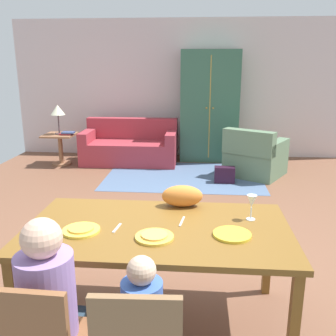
{
  "coord_description": "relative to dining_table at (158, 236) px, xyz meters",
  "views": [
    {
      "loc": [
        0.32,
        -3.54,
        1.84
      ],
      "look_at": [
        0.02,
        0.05,
        0.85
      ],
      "focal_mm": 40.54,
      "sensor_mm": 36.0,
      "label": 1
    }
  ],
  "objects": [
    {
      "name": "armoire",
      "position": [
        0.46,
        5.0,
        0.36
      ],
      "size": [
        1.1,
        0.59,
        2.1
      ],
      "color": "#345F48",
      "rests_on": "ground_plane"
    },
    {
      "name": "plate_near_woman",
      "position": [
        0.5,
        -0.1,
        0.08
      ],
      "size": [
        0.25,
        0.25,
        0.02
      ],
      "primitive_type": "cylinder",
      "color": "yellow",
      "rests_on": "dining_table"
    },
    {
      "name": "table_lamp",
      "position": [
        -2.32,
        4.37,
        0.32
      ],
      "size": [
        0.26,
        0.26,
        0.54
      ],
      "color": "#4C373B",
      "rests_on": "side_table"
    },
    {
      "name": "back_wall",
      "position": [
        -0.05,
        5.39,
        0.66
      ],
      "size": [
        6.88,
        0.1,
        2.7
      ],
      "primitive_type": "cube",
      "color": "beige",
      "rests_on": "ground_plane"
    },
    {
      "name": "armchair",
      "position": [
        1.21,
        3.93,
        -0.37
      ],
      "size": [
        1.17,
        1.17,
        0.82
      ],
      "color": "#5A7658",
      "rests_on": "ground_plane"
    },
    {
      "name": "handbag",
      "position": [
        0.69,
        3.47,
        -0.56
      ],
      "size": [
        0.32,
        0.16,
        0.26
      ],
      "primitive_type": "cube",
      "color": "black",
      "rests_on": "ground_plane"
    },
    {
      "name": "knife",
      "position": [
        0.16,
        0.1,
        0.07
      ],
      "size": [
        0.04,
        0.17,
        0.01
      ],
      "primitive_type": "cube",
      "rotation": [
        0.0,
        0.0,
        -0.14
      ],
      "color": "silver",
      "rests_on": "dining_table"
    },
    {
      "name": "plate_near_man",
      "position": [
        -0.5,
        -0.12,
        0.08
      ],
      "size": [
        0.25,
        0.25,
        0.02
      ],
      "primitive_type": "cylinder",
      "color": "yellow",
      "rests_on": "dining_table"
    },
    {
      "name": "person_man",
      "position": [
        -0.5,
        -0.69,
        -0.18
      ],
      "size": [
        0.3,
        0.4,
        1.11
      ],
      "color": "#283F4E",
      "rests_on": "ground_plane"
    },
    {
      "name": "plate_near_child",
      "position": [
        -0.0,
        -0.18,
        0.08
      ],
      "size": [
        0.25,
        0.25,
        0.02
      ],
      "primitive_type": "cylinder",
      "color": "gold",
      "rests_on": "dining_table"
    },
    {
      "name": "ground_plane",
      "position": [
        -0.05,
        1.94,
        -0.7
      ],
      "size": [
        6.88,
        6.79,
        0.02
      ],
      "primitive_type": "cube",
      "color": "brown"
    },
    {
      "name": "cat",
      "position": [
        0.15,
        0.41,
        0.15
      ],
      "size": [
        0.33,
        0.19,
        0.17
      ],
      "primitive_type": "ellipsoid",
      "rotation": [
        0.0,
        0.0,
        0.09
      ],
      "color": "orange",
      "rests_on": "dining_table"
    },
    {
      "name": "side_table",
      "position": [
        -2.32,
        4.37,
        -0.32
      ],
      "size": [
        0.56,
        0.56,
        0.58
      ],
      "color": "#8D5D3E",
      "rests_on": "ground_plane"
    },
    {
      "name": "area_rug",
      "position": [
        0.02,
        3.77,
        -0.69
      ],
      "size": [
        2.6,
        1.8,
        0.01
      ],
      "primitive_type": "cube",
      "color": "slate",
      "rests_on": "ground_plane"
    },
    {
      "name": "pizza_near_man",
      "position": [
        -0.5,
        -0.12,
        0.09
      ],
      "size": [
        0.17,
        0.17,
        0.01
      ],
      "primitive_type": "cylinder",
      "color": "gold",
      "rests_on": "plate_near_man"
    },
    {
      "name": "book_lower",
      "position": [
        -2.17,
        4.33,
        -0.1
      ],
      "size": [
        0.22,
        0.16,
        0.03
      ],
      "primitive_type": "cube",
      "color": "maroon",
      "rests_on": "side_table"
    },
    {
      "name": "pizza_near_child",
      "position": [
        -0.0,
        -0.18,
        0.09
      ],
      "size": [
        0.17,
        0.17,
        0.01
      ],
      "primitive_type": "cylinder",
      "color": "#E2A64E",
      "rests_on": "plate_near_child"
    },
    {
      "name": "wine_glass",
      "position": [
        0.66,
        0.18,
        0.2
      ],
      "size": [
        0.07,
        0.07,
        0.19
      ],
      "color": "silver",
      "rests_on": "dining_table"
    },
    {
      "name": "couch",
      "position": [
        -1.04,
        4.63,
        -0.39
      ],
      "size": [
        1.77,
        0.86,
        0.82
      ],
      "color": "#9F313B",
      "rests_on": "ground_plane"
    },
    {
      "name": "dining_table",
      "position": [
        0.0,
        0.0,
        0.0
      ],
      "size": [
        1.82,
        1.01,
        0.76
      ],
      "color": "brown",
      "rests_on": "ground_plane"
    },
    {
      "name": "book_upper",
      "position": [
        -2.13,
        4.32,
        -0.07
      ],
      "size": [
        0.22,
        0.16,
        0.03
      ],
      "primitive_type": "cube",
      "color": "#394C7D",
      "rests_on": "book_lower"
    },
    {
      "name": "fork",
      "position": [
        -0.27,
        -0.05,
        0.07
      ],
      "size": [
        0.04,
        0.15,
        0.01
      ],
      "primitive_type": "cube",
      "rotation": [
        0.0,
        0.0,
        -0.14
      ],
      "color": "silver",
      "rests_on": "dining_table"
    }
  ]
}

